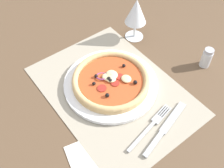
# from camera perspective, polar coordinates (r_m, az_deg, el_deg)

# --- Properties ---
(ground_plane) EXTENTS (1.90, 1.40, 0.02)m
(ground_plane) POSITION_cam_1_polar(r_m,az_deg,el_deg) (0.79, 0.26, -2.00)
(ground_plane) COLOR brown
(placemat) EXTENTS (0.48, 0.34, 0.00)m
(placemat) POSITION_cam_1_polar(r_m,az_deg,el_deg) (0.78, 0.26, -1.38)
(placemat) COLOR #A39984
(placemat) RESTS_ON ground_plane
(plate) EXTENTS (0.28, 0.28, 0.01)m
(plate) POSITION_cam_1_polar(r_m,az_deg,el_deg) (0.79, -0.25, 0.08)
(plate) COLOR white
(plate) RESTS_ON placemat
(pizza) EXTENTS (0.23, 0.23, 0.03)m
(pizza) POSITION_cam_1_polar(r_m,az_deg,el_deg) (0.77, -0.25, 0.88)
(pizza) COLOR tan
(pizza) RESTS_ON plate
(fork) EXTENTS (0.05, 0.18, 0.00)m
(fork) POSITION_cam_1_polar(r_m,az_deg,el_deg) (0.72, 8.57, -8.73)
(fork) COLOR #B2B5BA
(fork) RESTS_ON placemat
(knife) EXTENTS (0.07, 0.20, 0.01)m
(knife) POSITION_cam_1_polar(r_m,az_deg,el_deg) (0.72, 11.49, -9.18)
(knife) COLOR #B2B5BA
(knife) RESTS_ON placemat
(wine_glass) EXTENTS (0.07, 0.07, 0.15)m
(wine_glass) POSITION_cam_1_polar(r_m,az_deg,el_deg) (0.89, 5.22, 15.19)
(wine_glass) COLOR silver
(wine_glass) RESTS_ON ground_plane
(napkin) EXTENTS (0.17, 0.16, 0.00)m
(napkin) POSITION_cam_1_polar(r_m,az_deg,el_deg) (0.67, -3.11, -16.37)
(napkin) COLOR silver
(napkin) RESTS_ON ground_plane
(pepper_shaker) EXTENTS (0.03, 0.03, 0.07)m
(pepper_shaker) POSITION_cam_1_polar(r_m,az_deg,el_deg) (0.88, 19.72, 5.34)
(pepper_shaker) COLOR silver
(pepper_shaker) RESTS_ON ground_plane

